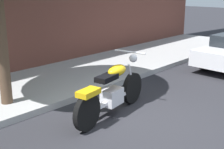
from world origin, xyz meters
TOP-DOWN VIEW (x-y plane):
  - ground_plane at (0.00, 0.00)m, footprint 60.00×60.00m
  - sidewalk at (0.00, 3.12)m, footprint 18.43×2.75m
  - motorcycle at (-0.28, 0.68)m, footprint 2.25×0.73m

SIDE VIEW (x-z plane):
  - ground_plane at x=0.00m, z-range 0.00..0.00m
  - sidewalk at x=0.00m, z-range 0.00..0.14m
  - motorcycle at x=-0.28m, z-range -0.10..1.07m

